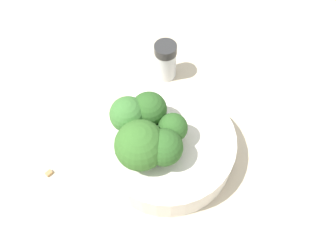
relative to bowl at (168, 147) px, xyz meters
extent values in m
plane|color=beige|center=(0.00, 0.00, -0.02)|extent=(3.00, 3.00, 0.00)
cylinder|color=silver|center=(0.00, 0.00, 0.00)|extent=(0.16, 0.16, 0.04)
cylinder|color=#8EB770|center=(0.00, -0.01, 0.03)|extent=(0.02, 0.02, 0.02)
sphere|color=#2D5B23|center=(0.00, -0.01, 0.05)|extent=(0.03, 0.03, 0.03)
cylinder|color=#84AD66|center=(-0.03, 0.00, 0.03)|extent=(0.02, 0.02, 0.02)
sphere|color=#2D5B23|center=(-0.03, 0.00, 0.05)|extent=(0.04, 0.04, 0.04)
cylinder|color=#84AD66|center=(0.02, 0.02, 0.03)|extent=(0.02, 0.02, 0.02)
sphere|color=#2D5B23|center=(0.02, 0.02, 0.05)|extent=(0.04, 0.04, 0.04)
cylinder|color=#7A9E5B|center=(-0.03, 0.02, 0.03)|extent=(0.03, 0.03, 0.02)
sphere|color=#386B28|center=(-0.03, 0.02, 0.05)|extent=(0.06, 0.06, 0.06)
cylinder|color=#84AD66|center=(0.01, 0.05, 0.03)|extent=(0.02, 0.02, 0.02)
sphere|color=#3D7533|center=(0.01, 0.05, 0.05)|extent=(0.04, 0.04, 0.04)
cylinder|color=silver|center=(0.13, 0.02, 0.00)|extent=(0.03, 0.03, 0.05)
cylinder|color=#2D2D2D|center=(0.13, 0.02, 0.03)|extent=(0.03, 0.03, 0.01)
cube|color=#AD7F4C|center=(-0.05, 0.14, -0.02)|extent=(0.01, 0.01, 0.01)
camera|label=1|loc=(-0.18, -0.03, 0.36)|focal=35.00mm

